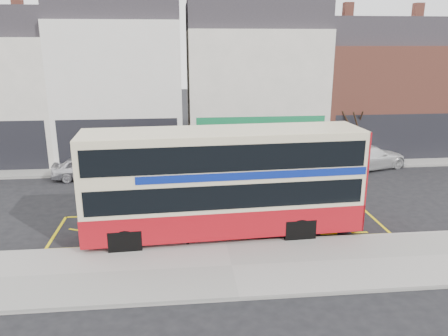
{
  "coord_description": "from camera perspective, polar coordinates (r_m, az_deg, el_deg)",
  "views": [
    {
      "loc": [
        -1.7,
        -16.04,
        7.72
      ],
      "look_at": [
        0.18,
        2.0,
        2.49
      ],
      "focal_mm": 35.0,
      "sensor_mm": 36.0,
      "label": 1
    }
  ],
  "objects": [
    {
      "name": "car_grey",
      "position": [
        26.42,
        -7.24,
        0.43
      ],
      "size": [
        4.01,
        1.66,
        1.29
      ],
      "primitive_type": "imported",
      "rotation": [
        0.0,
        0.0,
        1.49
      ],
      "color": "#404448",
      "rests_on": "ground"
    },
    {
      "name": "street_tree_right",
      "position": [
        29.83,
        16.29,
        6.4
      ],
      "size": [
        2.06,
        2.06,
        4.45
      ],
      "color": "#302215",
      "rests_on": "ground"
    },
    {
      "name": "double_decker_bus",
      "position": [
        17.58,
        0.04,
        -1.76
      ],
      "size": [
        11.22,
        3.11,
        4.44
      ],
      "rotation": [
        0.0,
        0.0,
        0.05
      ],
      "color": "beige",
      "rests_on": "ground"
    },
    {
      "name": "kerb",
      "position": [
        17.51,
        0.23,
        -9.8
      ],
      "size": [
        40.0,
        0.15,
        0.15
      ],
      "primitive_type": "cube",
      "color": "gray",
      "rests_on": "ground"
    },
    {
      "name": "car_silver",
      "position": [
        26.7,
        -17.42,
        0.03
      ],
      "size": [
        4.02,
        1.75,
        1.35
      ],
      "primitive_type": "imported",
      "rotation": [
        0.0,
        0.0,
        1.61
      ],
      "color": "silver",
      "rests_on": "ground"
    },
    {
      "name": "terrace_green_shop",
      "position": [
        31.57,
        3.64,
        11.25
      ],
      "size": [
        9.0,
        8.01,
        11.3
      ],
      "color": "beige",
      "rests_on": "ground"
    },
    {
      "name": "far_pavement",
      "position": [
        28.15,
        -2.25,
        0.32
      ],
      "size": [
        50.0,
        3.0,
        0.15
      ],
      "primitive_type": "cube",
      "color": "gray",
      "rests_on": "ground"
    },
    {
      "name": "terrace_far_left",
      "position": [
        33.32,
        -27.04,
        9.38
      ],
      "size": [
        8.0,
        8.01,
        10.8
      ],
      "color": "beige",
      "rests_on": "ground"
    },
    {
      "name": "pavement",
      "position": [
        15.81,
        1.0,
        -12.83
      ],
      "size": [
        40.0,
        4.0,
        0.15
      ],
      "primitive_type": "cube",
      "color": "gray",
      "rests_on": "ground"
    },
    {
      "name": "terrace_left",
      "position": [
        31.35,
        -13.13,
        11.3
      ],
      "size": [
        8.0,
        8.01,
        11.8
      ],
      "color": "silver",
      "rests_on": "ground"
    },
    {
      "name": "car_white",
      "position": [
        29.04,
        18.25,
        1.41
      ],
      "size": [
        5.67,
        3.72,
        1.53
      ],
      "primitive_type": "imported",
      "rotation": [
        0.0,
        0.0,
        1.9
      ],
      "color": "silver",
      "rests_on": "ground"
    },
    {
      "name": "terrace_right",
      "position": [
        34.26,
        18.88,
        9.98
      ],
      "size": [
        9.0,
        8.01,
        10.3
      ],
      "color": "#944C3B",
      "rests_on": "ground"
    },
    {
      "name": "road_markings",
      "position": [
        19.33,
        -0.4,
        -7.44
      ],
      "size": [
        14.0,
        3.4,
        0.01
      ],
      "primitive_type": null,
      "color": "#DBC40B",
      "rests_on": "ground"
    },
    {
      "name": "ground",
      "position": [
        17.88,
        0.1,
        -9.49
      ],
      "size": [
        120.0,
        120.0,
        0.0
      ],
      "primitive_type": "plane",
      "color": "black",
      "rests_on": "ground"
    },
    {
      "name": "bus_stop_post",
      "position": [
        16.61,
        -4.68,
        -3.6
      ],
      "size": [
        0.83,
        0.17,
        3.36
      ],
      "rotation": [
        0.0,
        0.0,
        -0.08
      ],
      "color": "black",
      "rests_on": "pavement"
    }
  ]
}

